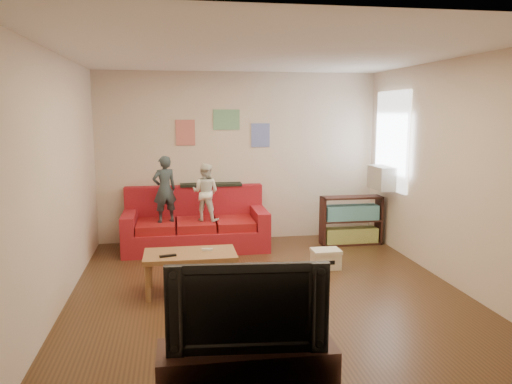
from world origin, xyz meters
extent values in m
cube|color=#4C301B|center=(0.00, 0.00, -0.01)|extent=(4.50, 5.00, 0.01)
cube|color=white|center=(0.00, 0.00, 2.71)|extent=(4.50, 5.00, 0.01)
cube|color=beige|center=(0.00, 2.50, 1.35)|extent=(4.50, 0.01, 2.70)
cube|color=beige|center=(0.00, -2.50, 1.35)|extent=(4.50, 0.01, 2.70)
cube|color=beige|center=(-2.25, 0.00, 1.35)|extent=(0.01, 5.00, 2.70)
cube|color=beige|center=(2.25, 0.00, 1.35)|extent=(0.01, 5.00, 2.70)
cube|color=#A51A25|center=(-0.74, 2.00, 0.16)|extent=(2.16, 0.97, 0.32)
cube|color=#A51A25|center=(-0.74, 2.39, 0.62)|extent=(2.16, 0.19, 0.59)
cube|color=#A51A25|center=(-1.72, 2.00, 0.46)|extent=(0.19, 0.97, 0.27)
cube|color=#A51A25|center=(0.25, 2.00, 0.46)|extent=(0.19, 0.97, 0.27)
cube|color=maroon|center=(-1.33, 1.92, 0.39)|extent=(0.56, 0.73, 0.13)
cube|color=maroon|center=(-0.74, 1.92, 0.39)|extent=(0.56, 0.73, 0.13)
cube|color=maroon|center=(-0.15, 1.92, 0.39)|extent=(0.56, 0.73, 0.13)
cube|color=black|center=(-0.47, 2.39, 0.93)|extent=(0.97, 0.24, 0.04)
imported|color=#2E3A41|center=(-1.19, 1.90, 0.95)|extent=(0.42, 0.35, 0.99)
imported|color=white|center=(-0.59, 1.90, 0.89)|extent=(0.52, 0.47, 0.86)
cube|color=#96663C|center=(-0.88, 0.12, 0.45)|extent=(1.05, 0.58, 0.05)
cylinder|color=#96663C|center=(-1.35, -0.11, 0.21)|extent=(0.06, 0.06, 0.42)
cylinder|color=#96663C|center=(-0.41, -0.11, 0.21)|extent=(0.06, 0.06, 0.42)
cylinder|color=#96663C|center=(-1.35, 0.36, 0.21)|extent=(0.06, 0.06, 0.42)
cylinder|color=#96663C|center=(-0.41, 0.36, 0.21)|extent=(0.06, 0.06, 0.42)
cube|color=black|center=(-1.13, 0.00, 0.48)|extent=(0.19, 0.09, 0.02)
cube|color=silver|center=(-0.68, 0.17, 0.49)|extent=(0.13, 0.05, 0.03)
cube|color=#331914|center=(1.23, 1.87, 0.38)|extent=(0.03, 0.29, 0.76)
cube|color=#331914|center=(2.16, 1.87, 0.38)|extent=(0.03, 0.29, 0.76)
cube|color=#331914|center=(1.69, 1.87, 0.01)|extent=(0.96, 0.29, 0.03)
cube|color=#331914|center=(1.69, 1.87, 0.75)|extent=(0.96, 0.29, 0.03)
cube|color=#331914|center=(1.69, 1.87, 0.38)|extent=(0.90, 0.29, 0.02)
cube|color=olive|center=(1.69, 1.87, 0.14)|extent=(0.84, 0.24, 0.23)
cube|color=teal|center=(1.69, 1.87, 0.51)|extent=(0.84, 0.24, 0.23)
cube|color=white|center=(2.22, 1.65, 1.64)|extent=(0.04, 1.08, 1.48)
cube|color=#B7B2A3|center=(2.10, 1.65, 1.08)|extent=(0.28, 0.55, 0.35)
cube|color=#D87266|center=(-0.85, 2.48, 1.75)|extent=(0.30, 0.01, 0.40)
cube|color=#72B27F|center=(-0.20, 2.48, 1.95)|extent=(0.42, 0.01, 0.32)
cube|color=#727FCC|center=(0.35, 2.48, 1.70)|extent=(0.30, 0.01, 0.38)
cube|color=#F0E3C6|center=(0.94, 0.73, 0.11)|extent=(0.36, 0.27, 0.21)
cube|color=#F0E3C6|center=(0.94, 0.73, 0.24)|extent=(0.38, 0.29, 0.04)
cube|color=black|center=(0.94, 0.59, 0.12)|extent=(0.16, 0.00, 0.05)
cube|color=#3D211A|center=(-0.56, -2.25, 0.23)|extent=(1.25, 0.43, 0.47)
imported|color=black|center=(-0.56, -2.25, 0.78)|extent=(1.10, 0.24, 0.63)
sphere|color=silver|center=(0.94, 0.99, 0.05)|extent=(0.10, 0.10, 0.09)
camera|label=1|loc=(-1.03, -5.47, 2.08)|focal=35.00mm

